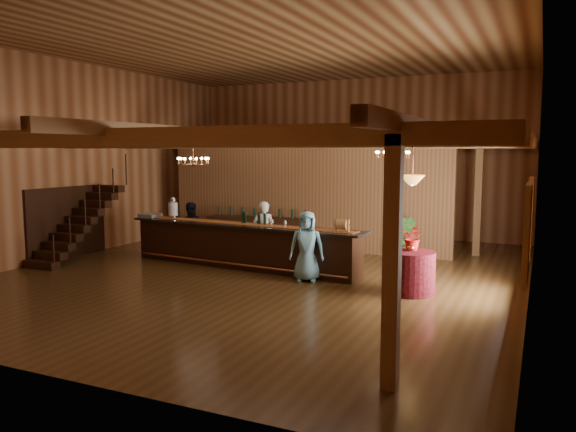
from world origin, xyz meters
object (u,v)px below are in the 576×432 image
at_px(chandelier_left, 193,161).
at_px(pendant_lamp, 412,180).
at_px(staff_second, 190,229).
at_px(floor_plant, 403,237).
at_px(tasting_bar, 242,245).
at_px(beverage_dispenser, 173,208).
at_px(round_table, 410,272).
at_px(raffle_drum, 342,225).
at_px(chandelier_right, 392,155).
at_px(bartender, 264,232).
at_px(backbar_shelf, 261,232).
at_px(guest, 307,246).

height_order(chandelier_left, pendant_lamp, same).
bearing_deg(staff_second, floor_plant, 165.86).
height_order(tasting_bar, floor_plant, floor_plant).
bearing_deg(tasting_bar, beverage_dispenser, 178.66).
xyz_separation_m(round_table, pendant_lamp, (0.00, 0.00, 1.95)).
xyz_separation_m(tasting_bar, raffle_drum, (2.82, -0.33, 0.73)).
bearing_deg(chandelier_right, floor_plant, 95.77).
bearing_deg(chandelier_right, bartender, 176.94).
height_order(backbar_shelf, guest, guest).
relative_size(bartender, floor_plant, 1.41).
height_order(tasting_bar, backbar_shelf, tasting_bar).
relative_size(staff_second, guest, 0.95).
bearing_deg(floor_plant, chandelier_right, -84.23).
xyz_separation_m(chandelier_right, pendant_lamp, (0.77, -1.36, -0.51)).
height_order(round_table, chandelier_left, chandelier_left).
xyz_separation_m(round_table, guest, (-2.41, 0.12, 0.37)).
distance_m(raffle_drum, guest, 0.96).
height_order(raffle_drum, chandelier_right, chandelier_right).
bearing_deg(beverage_dispenser, bartender, 7.97).
relative_size(tasting_bar, floor_plant, 5.75).
bearing_deg(chandelier_right, chandelier_left, -170.07).
height_order(raffle_drum, pendant_lamp, pendant_lamp).
distance_m(backbar_shelf, bartender, 2.52).
xyz_separation_m(raffle_drum, guest, (-0.70, -0.45, -0.49)).
bearing_deg(chandelier_left, staff_second, 129.29).
relative_size(chandelier_right, floor_plant, 0.67).
relative_size(beverage_dispenser, round_table, 0.58).
distance_m(tasting_bar, staff_second, 2.19).
bearing_deg(tasting_bar, pendant_lamp, -5.53).
relative_size(tasting_bar, chandelier_left, 8.53).
relative_size(chandelier_left, bartender, 0.48).
relative_size(pendant_lamp, guest, 0.55).
distance_m(round_table, floor_plant, 3.94).
relative_size(tasting_bar, round_table, 6.55).
bearing_deg(chandelier_right, backbar_shelf, 153.21).
xyz_separation_m(beverage_dispenser, chandelier_left, (1.16, -0.68, 1.33)).
height_order(pendant_lamp, staff_second, pendant_lamp).
bearing_deg(staff_second, pendant_lamp, 130.66).
distance_m(beverage_dispenser, pendant_lamp, 7.05).
height_order(backbar_shelf, pendant_lamp, pendant_lamp).
height_order(tasting_bar, bartender, bartender).
height_order(tasting_bar, raffle_drum, raffle_drum).
relative_size(chandelier_right, guest, 0.49).
distance_m(chandelier_right, pendant_lamp, 1.64).
bearing_deg(floor_plant, chandelier_left, -144.82).
bearing_deg(bartender, chandelier_right, 167.69).
bearing_deg(round_table, guest, 177.25).
bearing_deg(backbar_shelf, raffle_drum, -47.55).
bearing_deg(staff_second, bartender, 143.37).
relative_size(raffle_drum, chandelier_left, 0.43).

